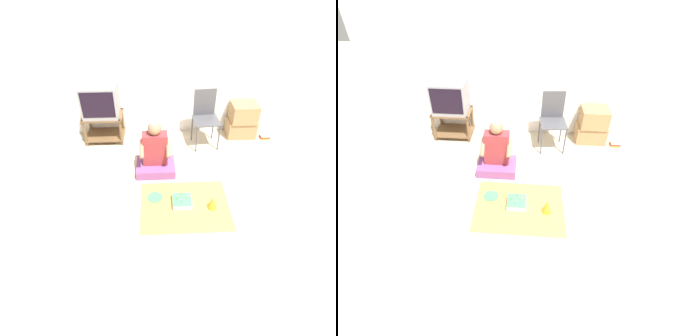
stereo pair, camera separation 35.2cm
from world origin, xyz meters
TOP-DOWN VIEW (x-y plane):
  - ground_plane at (0.00, 0.00)m, footprint 16.00×16.00m
  - wall_back at (0.00, 2.00)m, footprint 6.40×0.06m
  - tv_stand at (-1.64, 1.74)m, footprint 0.66×0.47m
  - tv at (-1.64, 1.74)m, footprint 0.58×0.46m
  - folding_chair at (0.08, 1.55)m, footprint 0.45×0.44m
  - cardboard_box_stack at (0.79, 1.75)m, footprint 0.50×0.39m
  - book_pile at (1.22, 1.62)m, footprint 0.18×0.15m
  - person_seated at (-0.76, 0.81)m, footprint 0.57×0.43m
  - party_cloth at (-0.39, 0.05)m, footprint 1.17×0.90m
  - birthday_cake at (-0.42, 0.09)m, footprint 0.25×0.25m
  - party_hat_blue at (-0.03, 0.00)m, footprint 0.13×0.13m
  - paper_plate at (-0.78, 0.21)m, footprint 0.21×0.21m

SIDE VIEW (x-z plane):
  - ground_plane at x=0.00m, z-range 0.00..0.00m
  - party_cloth at x=-0.39m, z-range 0.00..0.01m
  - paper_plate at x=-0.78m, z-range 0.01..0.02m
  - book_pile at x=1.22m, z-range 0.00..0.07m
  - birthday_cake at x=-0.42m, z-range -0.03..0.12m
  - party_hat_blue at x=-0.03m, z-range 0.01..0.19m
  - person_seated at x=-0.76m, z-range -0.16..0.73m
  - tv_stand at x=-1.64m, z-range 0.05..0.53m
  - cardboard_box_stack at x=0.79m, z-range 0.00..0.62m
  - folding_chair at x=0.08m, z-range 0.08..1.01m
  - tv at x=-1.64m, z-range 0.49..1.00m
  - wall_back at x=0.00m, z-range 0.00..2.55m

